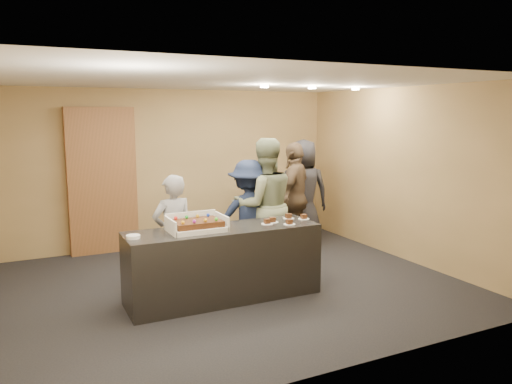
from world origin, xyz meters
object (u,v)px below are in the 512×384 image
at_px(person_server_grey, 173,234).
at_px(person_brown_extra, 295,198).
at_px(plate_stack, 133,237).
at_px(serving_counter, 224,263).
at_px(person_dark_suit, 303,192).
at_px(sheet_cake, 197,223).
at_px(person_navy_man, 249,216).
at_px(storage_cabinet, 102,181).
at_px(cake_box, 196,227).
at_px(person_sage_man, 264,206).

relative_size(person_server_grey, person_brown_extra, 0.84).
bearing_deg(plate_stack, serving_counter, 1.33).
distance_m(person_brown_extra, person_dark_suit, 0.49).
xyz_separation_m(serving_counter, sheet_cake, (-0.34, 0.00, 0.55)).
bearing_deg(plate_stack, person_dark_suit, 28.68).
xyz_separation_m(person_server_grey, person_navy_man, (1.23, 0.31, 0.05)).
distance_m(storage_cabinet, cake_box, 2.87).
bearing_deg(serving_counter, person_server_grey, 132.62).
bearing_deg(person_navy_man, person_server_grey, 33.22).
distance_m(storage_cabinet, sheet_cake, 2.89).
distance_m(storage_cabinet, person_navy_man, 2.64).
distance_m(sheet_cake, person_dark_suit, 3.15).
bearing_deg(sheet_cake, person_brown_extra, 33.44).
height_order(serving_counter, cake_box, cake_box).
bearing_deg(storage_cabinet, person_navy_man, -48.93).
relative_size(plate_stack, person_navy_man, 0.10).
relative_size(storage_cabinet, plate_stack, 15.22).
height_order(person_server_grey, person_navy_man, person_navy_man).
bearing_deg(person_server_grey, person_dark_suit, -163.76).
distance_m(cake_box, person_brown_extra, 2.65).
bearing_deg(sheet_cake, person_dark_suit, 34.95).
xyz_separation_m(storage_cabinet, sheet_cake, (0.63, -2.82, -0.20)).
distance_m(person_sage_man, person_navy_man, 0.27).
bearing_deg(person_server_grey, plate_stack, 32.90).
bearing_deg(cake_box, sheet_cake, -90.90).
relative_size(cake_box, person_brown_extra, 0.36).
distance_m(serving_counter, sheet_cake, 0.65).
bearing_deg(sheet_cake, person_sage_man, 30.62).
xyz_separation_m(plate_stack, person_dark_suit, (3.35, 1.83, 0.01)).
relative_size(storage_cabinet, person_dark_suit, 1.29).
xyz_separation_m(sheet_cake, person_brown_extra, (2.23, 1.47, -0.08)).
relative_size(sheet_cake, person_server_grey, 0.37).
bearing_deg(sheet_cake, plate_stack, -178.07).
bearing_deg(person_dark_suit, cake_box, 52.58).
bearing_deg(storage_cabinet, person_sage_man, -46.74).
bearing_deg(person_server_grey, serving_counter, 123.15).
bearing_deg(person_server_grey, person_sage_man, -179.49).
relative_size(serving_counter, person_dark_suit, 1.29).
relative_size(serving_counter, storage_cabinet, 1.00).
xyz_separation_m(person_server_grey, person_sage_man, (1.44, 0.24, 0.21)).
distance_m(person_navy_man, person_brown_extra, 1.30).
relative_size(person_sage_man, person_navy_man, 1.19).
xyz_separation_m(person_brown_extra, person_dark_suit, (0.36, 0.34, 0.01)).
relative_size(person_brown_extra, person_dark_suit, 0.99).
bearing_deg(storage_cabinet, person_brown_extra, -25.28).
bearing_deg(plate_stack, cake_box, 3.77).
bearing_deg(person_dark_suit, person_sage_man, 56.92).
height_order(person_brown_extra, person_dark_suit, person_dark_suit).
bearing_deg(serving_counter, plate_stack, -178.01).
xyz_separation_m(cake_box, person_server_grey, (-0.14, 0.51, -0.18)).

